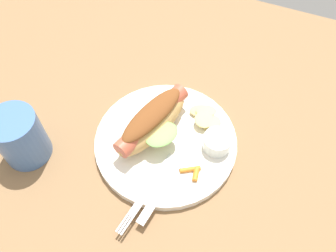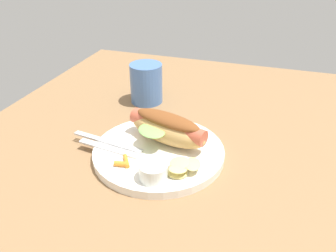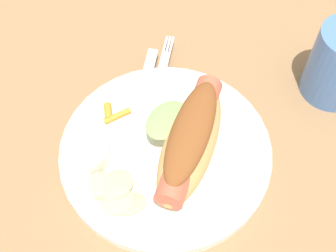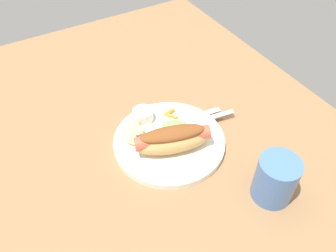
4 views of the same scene
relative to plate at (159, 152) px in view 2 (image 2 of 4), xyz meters
The scene contains 9 objects.
ground_plane 3.68cm from the plate, 139.35° to the right, with size 120.00×90.00×1.80cm, color olive.
plate is the anchor object (origin of this frame).
hot_dog 5.00cm from the plate, 15.89° to the right, with size 11.27×17.71×6.15cm.
sauce_ramekin 9.19cm from the plate, 168.99° to the right, with size 4.92×4.92×2.80cm, color white.
fork 10.26cm from the plate, 96.69° to the left, with size 3.55×15.83×0.40cm.
knife 9.74cm from the plate, 109.02° to the left, with size 13.30×1.40×0.36cm, color silver.
chips_pile 8.70cm from the plate, 129.10° to the right, with size 7.49×6.28×2.01cm.
carrot_garnish 8.15cm from the plate, 147.40° to the left, with size 3.61×3.04×0.97cm.
drinking_cup 24.89cm from the plate, 26.52° to the left, with size 8.07×8.07×9.94cm, color #4770B2.
Camera 2 is at (-48.47, -16.31, 38.23)cm, focal length 35.97 mm.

